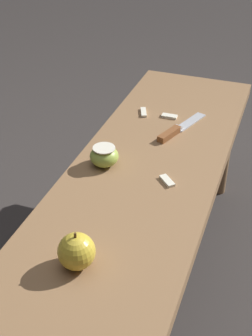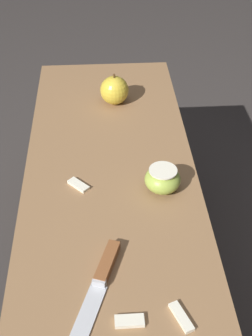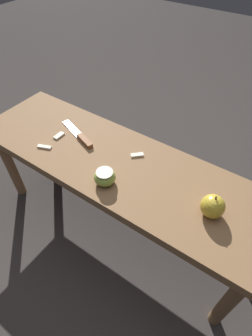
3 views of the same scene
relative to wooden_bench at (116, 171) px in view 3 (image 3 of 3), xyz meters
The scene contains 8 objects.
ground_plane 0.43m from the wooden_bench, ahead, with size 8.00×8.00×0.00m, color #383330.
wooden_bench is the anchor object (origin of this frame).
knife 0.22m from the wooden_bench, behind, with size 0.24×0.11×0.02m.
apple_whole 0.44m from the wooden_bench, ahead, with size 0.08×0.08×0.09m.
apple_cut 0.15m from the wooden_bench, 72.03° to the right, with size 0.08×0.08×0.06m.
apple_slice_near_knife 0.12m from the wooden_bench, 52.29° to the left, with size 0.05×0.05×0.01m.
apple_slice_center 0.31m from the wooden_bench, behind, with size 0.02×0.05×0.01m.
apple_slice_near_bowl 0.33m from the wooden_bench, 160.04° to the right, with size 0.07×0.04×0.01m.
Camera 3 is at (0.48, -0.61, 1.26)m, focal length 28.00 mm.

